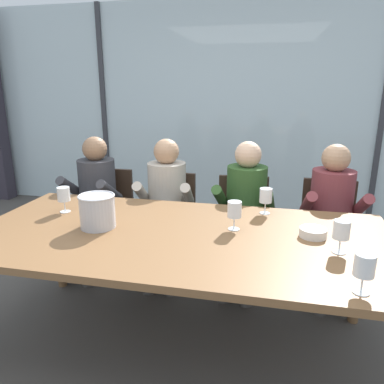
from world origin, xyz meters
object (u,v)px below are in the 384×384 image
(chair_right_of_center, at_px, (327,226))
(wine_glass_center_pour, at_px, (266,197))
(wine_glass_by_right_taster, at_px, (364,267))
(chair_left_of_center, at_px, (169,215))
(person_charcoal_jacket, at_px, (93,196))
(person_maroon_top, at_px, (332,213))
(person_beige_jumper, at_px, (166,201))
(person_olive_shirt, at_px, (244,207))
(wine_glass_near_bucket, at_px, (234,211))
(tasting_bowl, at_px, (313,232))
(ice_bucket_primary, at_px, (97,211))
(chair_near_curtain, at_px, (108,210))
(dining_table, at_px, (179,243))
(chair_center, at_px, (242,221))
(wine_glass_spare_empty, at_px, (64,195))

(chair_right_of_center, relative_size, wine_glass_center_pour, 4.94)
(wine_glass_by_right_taster, bearing_deg, chair_left_of_center, 130.44)
(person_charcoal_jacket, bearing_deg, person_maroon_top, 4.80)
(person_beige_jumper, distance_m, person_olive_shirt, 0.65)
(wine_glass_near_bucket, distance_m, wine_glass_by_right_taster, 0.83)
(tasting_bowl, bearing_deg, wine_glass_by_right_taster, -76.42)
(person_maroon_top, xyz_separation_m, ice_bucket_primary, (-1.48, -0.87, 0.20))
(chair_near_curtain, relative_size, person_beige_jumper, 0.73)
(person_maroon_top, relative_size, wine_glass_by_right_taster, 6.78)
(person_beige_jumper, distance_m, wine_glass_by_right_taster, 1.82)
(dining_table, relative_size, chair_near_curtain, 2.86)
(dining_table, xyz_separation_m, chair_left_of_center, (-0.35, 1.00, -0.21))
(chair_center, height_order, person_maroon_top, person_maroon_top)
(person_beige_jumper, height_order, wine_glass_spare_empty, person_beige_jumper)
(chair_center, bearing_deg, chair_right_of_center, -0.42)
(wine_glass_by_right_taster, bearing_deg, person_olive_shirt, 113.66)
(wine_glass_by_right_taster, bearing_deg, chair_right_of_center, 86.84)
(wine_glass_near_bucket, bearing_deg, person_charcoal_jacket, 150.44)
(chair_right_of_center, xyz_separation_m, tasting_bowl, (-0.22, -0.91, 0.29))
(chair_near_curtain, relative_size, person_maroon_top, 0.73)
(person_charcoal_jacket, distance_m, tasting_bowl, 1.90)
(person_maroon_top, height_order, wine_glass_by_right_taster, person_maroon_top)
(person_maroon_top, height_order, wine_glass_near_bucket, person_maroon_top)
(wine_glass_center_pour, bearing_deg, chair_left_of_center, 146.71)
(chair_near_curtain, bearing_deg, wine_glass_near_bucket, -35.30)
(person_olive_shirt, height_order, wine_glass_near_bucket, person_olive_shirt)
(dining_table, relative_size, chair_left_of_center, 2.86)
(person_beige_jumper, bearing_deg, wine_glass_spare_empty, -133.14)
(person_maroon_top, bearing_deg, chair_right_of_center, 87.77)
(wine_glass_center_pour, height_order, wine_glass_spare_empty, same)
(chair_right_of_center, xyz_separation_m, wine_glass_by_right_taster, (-0.08, -1.48, 0.39))
(dining_table, bearing_deg, wine_glass_near_bucket, 22.39)
(ice_bucket_primary, distance_m, wine_glass_center_pour, 1.09)
(dining_table, distance_m, person_beige_jumper, 0.92)
(chair_right_of_center, height_order, wine_glass_by_right_taster, wine_glass_by_right_taster)
(person_maroon_top, bearing_deg, person_beige_jumper, 176.84)
(chair_near_curtain, xyz_separation_m, person_beige_jumper, (0.61, -0.16, 0.17))
(chair_left_of_center, relative_size, chair_right_of_center, 1.00)
(wine_glass_near_bucket, bearing_deg, chair_left_of_center, 126.83)
(chair_near_curtain, xyz_separation_m, chair_left_of_center, (0.59, -0.02, 0.00))
(dining_table, distance_m, person_charcoal_jacket, 1.31)
(wine_glass_near_bucket, xyz_separation_m, wine_glass_by_right_taster, (0.59, -0.58, 0.00))
(person_charcoal_jacket, xyz_separation_m, wine_glass_by_right_taster, (1.88, -1.32, 0.21))
(chair_center, height_order, ice_bucket_primary, ice_bucket_primary)
(dining_table, xyz_separation_m, wine_glass_spare_empty, (-0.85, 0.20, 0.18))
(dining_table, bearing_deg, wine_glass_center_pour, 43.50)
(chair_near_curtain, distance_m, person_beige_jumper, 0.65)
(person_maroon_top, bearing_deg, wine_glass_near_bucket, -135.65)
(person_olive_shirt, bearing_deg, wine_glass_center_pour, -63.08)
(ice_bucket_primary, distance_m, wine_glass_spare_empty, 0.41)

